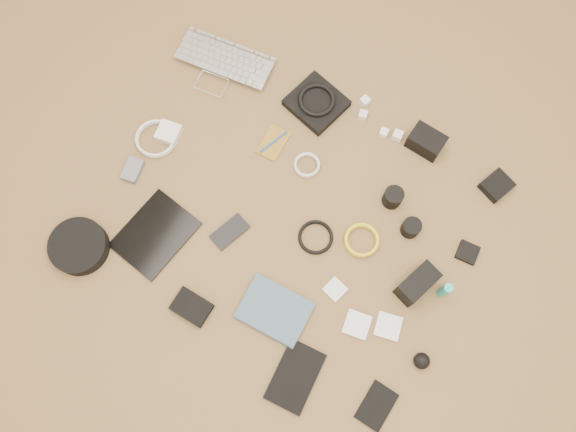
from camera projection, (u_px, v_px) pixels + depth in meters
The scene contains 33 objects.
laptop at pixel (219, 71), 2.10m from camera, with size 0.36×0.25×0.03m, color silver.
headphone_pouch at pixel (316, 103), 2.06m from camera, with size 0.19×0.18×0.03m, color black.
headphones at pixel (317, 100), 2.03m from camera, with size 0.14×0.14×0.02m, color black.
charger_a at pixel (365, 101), 2.06m from camera, with size 0.03×0.03×0.03m, color white.
charger_b at pixel (384, 133), 2.03m from camera, with size 0.03×0.03×0.03m, color white.
charger_c at pixel (397, 136), 2.02m from camera, with size 0.03×0.03×0.03m, color white.
charger_d at pixel (363, 115), 2.05m from camera, with size 0.03×0.03×0.03m, color white.
dslr_camera at pixel (426, 142), 1.99m from camera, with size 0.12×0.08×0.07m, color black.
lens_pouch at pixel (497, 186), 1.96m from camera, with size 0.09×0.10×0.03m, color black.
notebook_olive at pixel (273, 143), 2.03m from camera, with size 0.08×0.13×0.01m, color olive.
pen_blue at pixel (273, 142), 2.02m from camera, with size 0.01×0.01×0.13m, color #1543AB.
cable_white_a at pixel (307, 166), 2.00m from camera, with size 0.09×0.09×0.01m, color silver.
lens_a at pixel (393, 197), 1.93m from camera, with size 0.07×0.07×0.07m, color black.
lens_b at pixel (411, 228), 1.91m from camera, with size 0.06×0.06×0.06m, color black.
card_reader at pixel (468, 252), 1.90m from camera, with size 0.07×0.07×0.02m, color black.
power_brick at pixel (169, 133), 2.02m from camera, with size 0.08×0.08×0.03m, color white.
cable_white_b at pixel (156, 139), 2.03m from camera, with size 0.15×0.15×0.01m, color silver.
cable_black at pixel (316, 238), 1.92m from camera, with size 0.12×0.12×0.01m, color black.
cable_yellow at pixel (361, 241), 1.92m from camera, with size 0.12×0.12×0.01m, color gold.
flash at pixel (417, 284), 1.83m from camera, with size 0.07×0.13×0.10m, color black.
lens_cleaner at pixel (445, 290), 1.82m from camera, with size 0.03×0.03×0.10m, color #19A89C.
battery_charger at pixel (133, 170), 1.99m from camera, with size 0.06×0.09×0.02m, color slate.
tablet at pixel (155, 234), 1.92m from camera, with size 0.20×0.26×0.01m, color black.
phone at pixel (230, 232), 1.93m from camera, with size 0.07×0.13×0.01m, color black.
filter_case_left at pixel (335, 289), 1.87m from camera, with size 0.06×0.06×0.01m, color silver.
filter_case_mid at pixel (357, 325), 1.83m from camera, with size 0.08×0.08×0.01m, color silver.
filter_case_right at pixel (388, 326), 1.83m from camera, with size 0.08×0.08×0.01m, color silver.
air_blower at pixel (422, 361), 1.78m from camera, with size 0.05×0.05×0.05m, color black.
headphone_case at pixel (79, 246), 1.89m from camera, with size 0.19×0.19×0.05m, color black.
drive_case at pixel (192, 307), 1.84m from camera, with size 0.12×0.09×0.03m, color black.
paperback at pixel (262, 333), 1.82m from camera, with size 0.16×0.22×0.02m, color #3E5469.
notebook_black_a at pixel (295, 376), 1.79m from camera, with size 0.13×0.21×0.01m, color black.
notebook_black_b at pixel (376, 406), 1.76m from camera, with size 0.09×0.13×0.01m, color black.
Camera 1 is at (0.29, -0.49, 1.86)m, focal length 35.00 mm.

